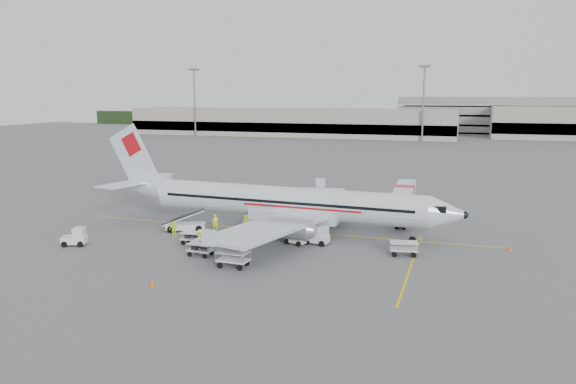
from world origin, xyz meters
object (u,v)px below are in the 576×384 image
object	(u,v)px
tug_fore	(317,235)
tug_aft	(74,237)
jet_bridge	(404,202)
tug_mid	(296,236)
belt_loader	(185,217)
aircraft	(287,181)

from	to	relation	value
tug_fore	tug_aft	bearing A→B (deg)	-153.34
jet_bridge	tug_mid	bearing A→B (deg)	-123.54
belt_loader	tug_mid	bearing A→B (deg)	-28.44
belt_loader	jet_bridge	bearing A→B (deg)	9.71
aircraft	tug_aft	distance (m)	21.26
belt_loader	tug_mid	world-z (taller)	belt_loader
aircraft	tug_mid	world-z (taller)	aircraft
tug_aft	tug_mid	bearing A→B (deg)	-0.42
belt_loader	tug_mid	size ratio (longest dim) A/B	2.61
tug_mid	tug_fore	bearing A→B (deg)	33.76
belt_loader	tug_aft	distance (m)	11.11
jet_bridge	tug_fore	bearing A→B (deg)	-118.46
tug_aft	belt_loader	bearing A→B (deg)	29.65
jet_bridge	tug_aft	xyz separation A→B (m)	(-28.35, -21.11, -1.05)
jet_bridge	belt_loader	distance (m)	24.63
tug_fore	jet_bridge	bearing A→B (deg)	71.91
belt_loader	tug_fore	bearing A→B (deg)	-25.25
jet_bridge	tug_mid	world-z (taller)	jet_bridge
aircraft	tug_mid	bearing A→B (deg)	-59.04
aircraft	tug_aft	world-z (taller)	aircraft
jet_bridge	tug_fore	xyz separation A→B (m)	(-6.64, -13.70, -1.05)
tug_aft	tug_fore	bearing A→B (deg)	-0.63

